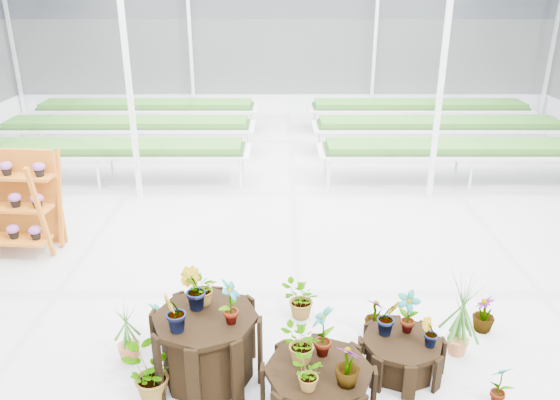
{
  "coord_description": "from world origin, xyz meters",
  "views": [
    {
      "loc": [
        -0.1,
        -6.54,
        4.2
      ],
      "look_at": [
        -0.1,
        0.64,
        1.3
      ],
      "focal_mm": 35.0,
      "sensor_mm": 36.0,
      "label": 1
    }
  ],
  "objects_px": {
    "plinth_tall": "(207,347)",
    "plinth_mid": "(318,392)",
    "shelf_rack": "(7,204)",
    "plinth_low": "(401,355)"
  },
  "relations": [
    {
      "from": "plinth_tall",
      "to": "plinth_mid",
      "type": "height_order",
      "value": "plinth_tall"
    },
    {
      "from": "shelf_rack",
      "to": "plinth_mid",
      "type": "bearing_deg",
      "value": -32.59
    },
    {
      "from": "plinth_tall",
      "to": "plinth_mid",
      "type": "bearing_deg",
      "value": -26.57
    },
    {
      "from": "plinth_tall",
      "to": "shelf_rack",
      "type": "distance_m",
      "value": 4.82
    },
    {
      "from": "plinth_mid",
      "to": "shelf_rack",
      "type": "height_order",
      "value": "shelf_rack"
    },
    {
      "from": "plinth_tall",
      "to": "plinth_low",
      "type": "height_order",
      "value": "plinth_tall"
    },
    {
      "from": "plinth_low",
      "to": "plinth_mid",
      "type": "bearing_deg",
      "value": -145.01
    },
    {
      "from": "plinth_low",
      "to": "shelf_rack",
      "type": "height_order",
      "value": "shelf_rack"
    },
    {
      "from": "plinth_low",
      "to": "shelf_rack",
      "type": "distance_m",
      "value": 6.6
    },
    {
      "from": "plinth_tall",
      "to": "plinth_mid",
      "type": "distance_m",
      "value": 1.35
    }
  ]
}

